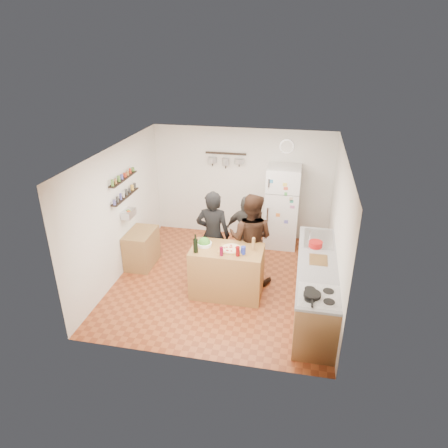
% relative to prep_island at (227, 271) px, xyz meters
% --- Properties ---
extents(room_shell, '(4.20, 4.20, 4.20)m').
position_rel_prep_island_xyz_m(room_shell, '(-0.15, 0.78, 0.79)').
color(room_shell, brown).
rests_on(room_shell, ground).
extents(prep_island, '(1.25, 0.72, 0.91)m').
position_rel_prep_island_xyz_m(prep_island, '(0.00, 0.00, 0.00)').
color(prep_island, '#9D6E39').
rests_on(prep_island, floor).
extents(pizza_board, '(0.42, 0.34, 0.02)m').
position_rel_prep_island_xyz_m(pizza_board, '(0.08, -0.02, 0.47)').
color(pizza_board, olive).
rests_on(pizza_board, prep_island).
extents(pizza, '(0.34, 0.34, 0.02)m').
position_rel_prep_island_xyz_m(pizza, '(0.08, -0.02, 0.48)').
color(pizza, beige).
rests_on(pizza, pizza_board).
extents(salad_bowl, '(0.27, 0.27, 0.05)m').
position_rel_prep_island_xyz_m(salad_bowl, '(-0.42, 0.05, 0.48)').
color(salad_bowl, white).
rests_on(salad_bowl, prep_island).
extents(wine_bottle, '(0.08, 0.08, 0.24)m').
position_rel_prep_island_xyz_m(wine_bottle, '(-0.50, -0.22, 0.58)').
color(wine_bottle, black).
rests_on(wine_bottle, prep_island).
extents(wine_glass_near, '(0.06, 0.06, 0.15)m').
position_rel_prep_island_xyz_m(wine_glass_near, '(-0.05, -0.24, 0.53)').
color(wine_glass_near, '#5B071F').
rests_on(wine_glass_near, prep_island).
extents(wine_glass_far, '(0.07, 0.07, 0.17)m').
position_rel_prep_island_xyz_m(wine_glass_far, '(0.22, -0.20, 0.54)').
color(wine_glass_far, '#61080A').
rests_on(wine_glass_far, prep_island).
extents(pepper_mill, '(0.06, 0.06, 0.20)m').
position_rel_prep_island_xyz_m(pepper_mill, '(0.45, 0.05, 0.55)').
color(pepper_mill, olive).
rests_on(pepper_mill, prep_island).
extents(salt_canister, '(0.08, 0.08, 0.14)m').
position_rel_prep_island_xyz_m(salt_canister, '(0.30, -0.12, 0.52)').
color(salt_canister, '#1B2999').
rests_on(salt_canister, prep_island).
extents(person_left, '(0.65, 0.43, 1.75)m').
position_rel_prep_island_xyz_m(person_left, '(-0.37, 0.54, 0.42)').
color(person_left, black).
rests_on(person_left, floor).
extents(person_center, '(0.94, 0.78, 1.75)m').
position_rel_prep_island_xyz_m(person_center, '(0.34, 0.54, 0.42)').
color(person_center, black).
rests_on(person_center, floor).
extents(person_back, '(0.94, 0.58, 1.49)m').
position_rel_prep_island_xyz_m(person_back, '(0.18, 1.05, 0.29)').
color(person_back, '#2C2A27').
rests_on(person_back, floor).
extents(counter_run, '(0.63, 2.63, 0.90)m').
position_rel_prep_island_xyz_m(counter_run, '(1.55, -0.16, -0.01)').
color(counter_run, '#9E7042').
rests_on(counter_run, floor).
extents(stove_top, '(0.60, 0.62, 0.02)m').
position_rel_prep_island_xyz_m(stove_top, '(1.55, -1.11, 0.46)').
color(stove_top, white).
rests_on(stove_top, counter_run).
extents(skillet, '(0.25, 0.25, 0.05)m').
position_rel_prep_island_xyz_m(skillet, '(1.45, -1.15, 0.49)').
color(skillet, black).
rests_on(skillet, stove_top).
extents(sink, '(0.50, 0.80, 0.03)m').
position_rel_prep_island_xyz_m(sink, '(1.55, 0.69, 0.46)').
color(sink, silver).
rests_on(sink, counter_run).
extents(cutting_board, '(0.30, 0.40, 0.02)m').
position_rel_prep_island_xyz_m(cutting_board, '(1.55, -0.09, 0.46)').
color(cutting_board, brown).
rests_on(cutting_board, counter_run).
extents(red_bowl, '(0.24, 0.24, 0.10)m').
position_rel_prep_island_xyz_m(red_bowl, '(1.50, 0.37, 0.51)').
color(red_bowl, '#A21212').
rests_on(red_bowl, counter_run).
extents(fridge, '(0.70, 0.68, 1.80)m').
position_rel_prep_island_xyz_m(fridge, '(0.80, 2.14, 0.45)').
color(fridge, white).
rests_on(fridge, floor).
extents(wall_clock, '(0.30, 0.03, 0.30)m').
position_rel_prep_island_xyz_m(wall_clock, '(0.80, 2.47, 1.69)').
color(wall_clock, silver).
rests_on(wall_clock, back_wall).
extents(spice_shelf_lower, '(0.12, 1.00, 0.02)m').
position_rel_prep_island_xyz_m(spice_shelf_lower, '(-2.08, 0.59, 1.04)').
color(spice_shelf_lower, black).
rests_on(spice_shelf_lower, left_wall).
extents(spice_shelf_upper, '(0.12, 1.00, 0.02)m').
position_rel_prep_island_xyz_m(spice_shelf_upper, '(-2.08, 0.59, 1.40)').
color(spice_shelf_upper, black).
rests_on(spice_shelf_upper, left_wall).
extents(produce_basket, '(0.18, 0.35, 0.14)m').
position_rel_prep_island_xyz_m(produce_basket, '(-2.05, 0.59, 0.69)').
color(produce_basket, silver).
rests_on(produce_basket, left_wall).
extents(side_table, '(0.50, 0.80, 0.73)m').
position_rel_prep_island_xyz_m(side_table, '(-1.89, 0.67, -0.09)').
color(side_table, '#9D7A42').
rests_on(side_table, floor).
extents(pot_rack, '(0.90, 0.04, 0.04)m').
position_rel_prep_island_xyz_m(pot_rack, '(-0.50, 2.39, 1.49)').
color(pot_rack, black).
rests_on(pot_rack, back_wall).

